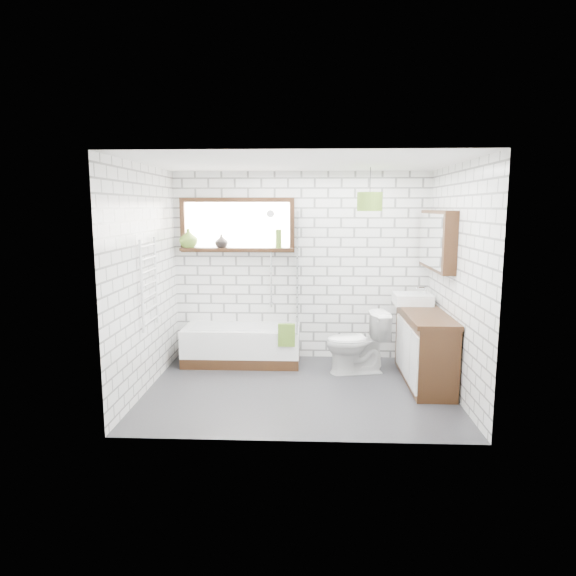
{
  "coord_description": "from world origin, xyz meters",
  "views": [
    {
      "loc": [
        0.12,
        -5.54,
        2.04
      ],
      "look_at": [
        -0.13,
        0.25,
        1.12
      ],
      "focal_mm": 32.0,
      "sensor_mm": 36.0,
      "label": 1
    }
  ],
  "objects_px": {
    "basin": "(412,299)",
    "pendant": "(370,202)",
    "bathtub": "(242,345)",
    "vanity": "(424,347)",
    "toilet": "(357,342)"
  },
  "relations": [
    {
      "from": "vanity",
      "to": "toilet",
      "type": "xyz_separation_m",
      "value": [
        -0.76,
        0.3,
        -0.03
      ]
    },
    {
      "from": "vanity",
      "to": "basin",
      "type": "xyz_separation_m",
      "value": [
        -0.06,
        0.5,
        0.48
      ]
    },
    {
      "from": "vanity",
      "to": "basin",
      "type": "distance_m",
      "value": 0.7
    },
    {
      "from": "basin",
      "to": "toilet",
      "type": "xyz_separation_m",
      "value": [
        -0.7,
        -0.2,
        -0.52
      ]
    },
    {
      "from": "bathtub",
      "to": "pendant",
      "type": "xyz_separation_m",
      "value": [
        1.59,
        -0.34,
        1.86
      ]
    },
    {
      "from": "basin",
      "to": "pendant",
      "type": "relative_size",
      "value": 1.53
    },
    {
      "from": "toilet",
      "to": "pendant",
      "type": "relative_size",
      "value": 2.56
    },
    {
      "from": "basin",
      "to": "pendant",
      "type": "xyz_separation_m",
      "value": [
        -0.58,
        -0.2,
        1.2
      ]
    },
    {
      "from": "basin",
      "to": "vanity",
      "type": "bearing_deg",
      "value": -83.16
    },
    {
      "from": "vanity",
      "to": "basin",
      "type": "height_order",
      "value": "basin"
    },
    {
      "from": "toilet",
      "to": "basin",
      "type": "bearing_deg",
      "value": 95.23
    },
    {
      "from": "pendant",
      "to": "vanity",
      "type": "bearing_deg",
      "value": -24.91
    },
    {
      "from": "basin",
      "to": "bathtub",
      "type": "bearing_deg",
      "value": 176.45
    },
    {
      "from": "bathtub",
      "to": "pendant",
      "type": "height_order",
      "value": "pendant"
    },
    {
      "from": "vanity",
      "to": "basin",
      "type": "relative_size",
      "value": 3.18
    }
  ]
}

